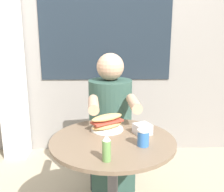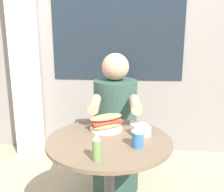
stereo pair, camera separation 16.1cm
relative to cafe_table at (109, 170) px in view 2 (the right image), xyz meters
The scene contains 9 objects.
storefront_wall 1.70m from the cafe_table, 90.02° to the left, with size 8.00×0.09×2.80m.
lattice_pillar 1.76m from the cafe_table, 127.91° to the left, with size 0.23×0.23×2.40m.
cafe_table is the anchor object (origin of this frame).
diner_chair 0.88m from the cafe_table, 90.73° to the left, with size 0.40×0.40×0.87m.
seated_diner 0.53m from the cafe_table, 90.35° to the left, with size 0.36×0.60×1.16m.
sandwich_on_plate 0.28m from the cafe_table, 101.91° to the left, with size 0.22×0.20×0.10m.
drink_cup 0.30m from the cafe_table, 29.24° to the right, with size 0.06×0.06×0.09m.
napkin_box 0.30m from the cafe_table, 23.36° to the left, with size 0.12×0.12×0.06m.
condiment_bottle 0.36m from the cafe_table, 97.76° to the right, with size 0.04×0.04×0.13m.
Camera 2 is at (0.13, -1.36, 1.31)m, focal length 42.00 mm.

